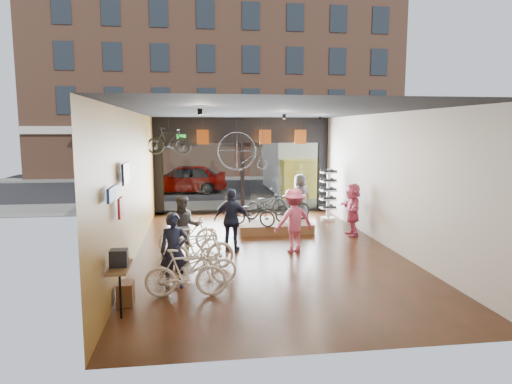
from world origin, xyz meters
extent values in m
cube|color=black|center=(0.00, 0.00, -0.02)|extent=(7.00, 12.00, 0.04)
cube|color=black|center=(0.00, 0.00, 3.82)|extent=(7.00, 12.00, 0.04)
cube|color=brown|center=(-3.52, 0.00, 1.90)|extent=(0.04, 12.00, 3.80)
cube|color=beige|center=(3.52, 0.00, 1.90)|extent=(0.04, 12.00, 3.80)
cube|color=beige|center=(0.00, -6.02, 1.90)|extent=(7.00, 0.04, 3.80)
cube|color=#198C26|center=(-2.40, 5.88, 3.05)|extent=(0.35, 0.06, 0.18)
cube|color=black|center=(0.00, 15.00, -0.01)|extent=(30.00, 18.00, 0.02)
cube|color=slate|center=(0.00, 7.20, 0.06)|extent=(30.00, 2.40, 0.12)
cube|color=slate|center=(0.00, 19.00, 0.06)|extent=(30.00, 2.00, 0.12)
cube|color=brown|center=(0.00, 21.50, 7.00)|extent=(26.00, 5.00, 14.00)
imported|color=gray|center=(-2.48, 12.00, 0.77)|extent=(4.49, 1.81, 1.53)
imported|color=beige|center=(-2.14, -3.34, 0.49)|extent=(1.66, 0.54, 0.99)
imported|color=beige|center=(-1.88, -2.69, 0.43)|extent=(1.71, 0.78, 0.87)
imported|color=beige|center=(-1.88, -1.62, 0.52)|extent=(1.76, 0.65, 1.03)
imported|color=beige|center=(-2.06, -0.62, 0.41)|extent=(1.58, 0.60, 0.82)
imported|color=beige|center=(-2.13, 0.11, 0.49)|extent=(1.69, 0.71, 0.98)
cube|color=brown|center=(0.66, 2.51, 0.15)|extent=(2.40, 1.80, 0.30)
imported|color=black|center=(-0.13, 1.87, 0.71)|extent=(1.62, 1.34, 0.83)
imported|color=black|center=(1.30, 2.43, 0.75)|extent=(1.53, 1.10, 0.91)
imported|color=black|center=(0.50, 3.15, 0.78)|extent=(1.89, 1.50, 0.96)
imported|color=#161C33|center=(-2.39, -2.75, 0.80)|extent=(0.64, 0.47, 1.61)
imported|color=#3F3F44|center=(-2.21, -0.56, 0.83)|extent=(0.82, 0.65, 1.66)
imported|color=#161C33|center=(-0.93, -0.02, 0.87)|extent=(1.11, 0.76, 1.74)
imported|color=#CC4C72|center=(0.73, -0.30, 0.88)|extent=(1.27, 0.92, 1.76)
imported|color=#3F3F44|center=(1.91, 3.95, 0.86)|extent=(0.96, 0.77, 1.72)
imported|color=#CC4C72|center=(3.00, 1.40, 0.83)|extent=(0.65, 1.59, 1.66)
imported|color=black|center=(-2.80, 4.20, 2.93)|extent=(1.63, 0.72, 0.95)
cube|color=#CC5919|center=(-1.58, 5.20, 3.05)|extent=(0.45, 0.03, 0.55)
cube|color=#CC5919|center=(0.80, 5.20, 3.05)|extent=(0.45, 0.03, 0.55)
cube|color=#CC5919|center=(2.19, 5.20, 3.05)|extent=(0.45, 0.03, 0.55)
camera|label=1|loc=(-1.94, -12.23, 3.32)|focal=32.00mm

